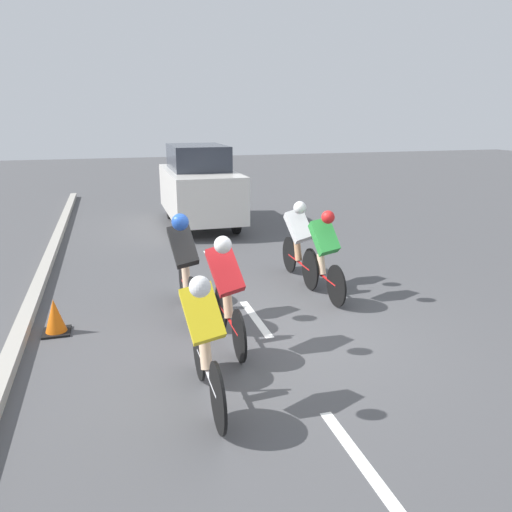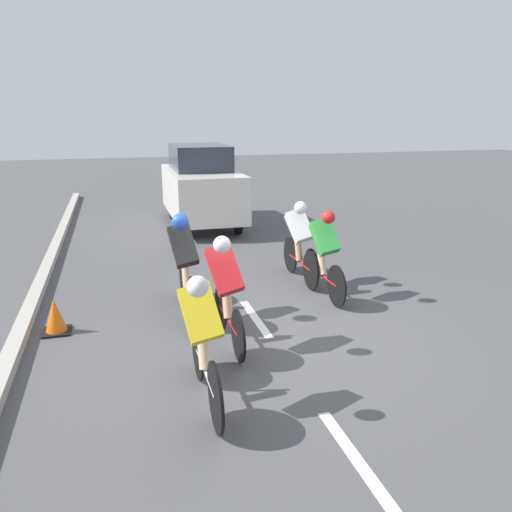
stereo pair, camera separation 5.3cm
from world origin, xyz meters
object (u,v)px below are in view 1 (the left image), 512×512
cyclist_white (299,239)px  cyclist_black (184,261)px  cyclist_yellow (204,337)px  cyclist_red (226,287)px  cyclist_green (324,251)px  support_car (199,186)px  traffic_cone (55,317)px

cyclist_white → cyclist_black: bearing=24.3°
cyclist_yellow → cyclist_black: (-0.17, -2.47, 0.07)m
cyclist_red → cyclist_green: cyclist_red is taller
cyclist_white → cyclist_black: 2.35m
cyclist_white → support_car: (0.83, -5.16, 0.27)m
cyclist_yellow → cyclist_green: bearing=-132.9°
cyclist_red → cyclist_green: bearing=-145.0°
cyclist_white → support_car: size_ratio=0.45×
cyclist_black → support_car: support_car is taller
cyclist_black → traffic_cone: size_ratio=3.45×
traffic_cone → cyclist_yellow: bearing=125.3°
cyclist_green → cyclist_black: cyclist_black is taller
cyclist_white → cyclist_green: 0.84m
cyclist_white → traffic_cone: bearing=16.0°
cyclist_green → support_car: 6.08m
cyclist_red → support_car: 7.39m
cyclist_yellow → support_car: (-1.48, -8.60, 0.29)m
cyclist_green → cyclist_black: bearing=3.4°
cyclist_white → cyclist_red: bearing=50.3°
cyclist_red → cyclist_yellow: cyclist_red is taller
cyclist_yellow → cyclist_white: bearing=-123.9°
cyclist_white → cyclist_yellow: bearing=56.1°
cyclist_white → cyclist_green: bearing=97.3°
support_car → cyclist_black: bearing=78.0°
cyclist_red → cyclist_black: cyclist_black is taller
cyclist_green → cyclist_white: bearing=-82.7°
cyclist_white → traffic_cone: size_ratio=3.47×
cyclist_red → cyclist_white: bearing=-129.7°
cyclist_yellow → traffic_cone: 2.87m
cyclist_yellow → support_car: size_ratio=0.45×
cyclist_red → support_car: support_car is taller
traffic_cone → support_car: bearing=-116.3°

